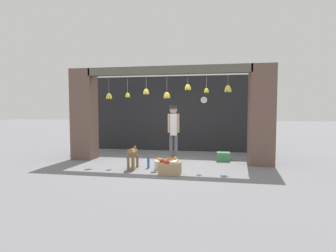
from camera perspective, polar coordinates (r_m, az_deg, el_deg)
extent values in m
plane|color=slate|center=(7.92, -0.46, -8.14)|extent=(60.00, 60.00, 0.00)
cube|color=#232326|center=(10.22, 2.07, 2.70)|extent=(6.82, 0.12, 2.90)
cube|color=brown|center=(8.95, -17.77, 2.39)|extent=(0.70, 0.60, 2.90)
cube|color=brown|center=(8.04, 19.68, 2.22)|extent=(0.70, 0.60, 2.90)
cube|color=#5B564C|center=(7.96, -0.31, 12.02)|extent=(4.92, 0.24, 0.24)
cylinder|color=#B2AD99|center=(8.40, -12.77, 8.80)|extent=(0.01, 0.01, 0.54)
ellipsoid|color=yellow|center=(8.35, -12.42, 6.37)|extent=(0.13, 0.07, 0.20)
ellipsoid|color=yellow|center=(8.42, -12.60, 6.34)|extent=(0.07, 0.13, 0.20)
ellipsoid|color=yellow|center=(8.39, -13.05, 6.35)|extent=(0.13, 0.07, 0.20)
ellipsoid|color=yellow|center=(8.33, -12.86, 6.37)|extent=(0.07, 0.13, 0.20)
cylinder|color=#B2AD99|center=(8.23, -8.82, 8.99)|extent=(0.01, 0.01, 0.53)
ellipsoid|color=yellow|center=(8.20, -8.53, 6.66)|extent=(0.10, 0.06, 0.16)
ellipsoid|color=yellow|center=(8.24, -8.59, 6.64)|extent=(0.08, 0.10, 0.17)
ellipsoid|color=yellow|center=(8.25, -8.85, 6.64)|extent=(0.08, 0.10, 0.17)
ellipsoid|color=yellow|center=(8.22, -9.06, 6.64)|extent=(0.10, 0.06, 0.16)
ellipsoid|color=yellow|center=(8.18, -9.00, 6.66)|extent=(0.08, 0.10, 0.17)
ellipsoid|color=yellow|center=(8.17, -8.74, 6.66)|extent=(0.08, 0.10, 0.17)
cylinder|color=#B2AD99|center=(8.06, -4.79, 9.54)|extent=(0.01, 0.01, 0.42)
ellipsoid|color=gold|center=(8.02, -4.45, 7.47)|extent=(0.12, 0.07, 0.19)
ellipsoid|color=gold|center=(8.07, -4.54, 7.44)|extent=(0.10, 0.12, 0.20)
ellipsoid|color=gold|center=(8.08, -4.87, 7.44)|extent=(0.10, 0.12, 0.20)
ellipsoid|color=gold|center=(8.05, -5.11, 7.45)|extent=(0.12, 0.07, 0.19)
ellipsoid|color=gold|center=(8.00, -5.02, 7.47)|extent=(0.10, 0.12, 0.20)
ellipsoid|color=gold|center=(7.99, -4.69, 7.48)|extent=(0.10, 0.12, 0.20)
cylinder|color=#B2AD99|center=(7.87, -0.26, 9.30)|extent=(0.01, 0.01, 0.53)
ellipsoid|color=gold|center=(7.84, 0.12, 6.72)|extent=(0.14, 0.07, 0.21)
ellipsoid|color=gold|center=(7.88, 0.03, 6.70)|extent=(0.12, 0.12, 0.22)
ellipsoid|color=gold|center=(7.90, -0.27, 6.69)|extent=(0.09, 0.14, 0.21)
ellipsoid|color=gold|center=(7.88, -0.57, 6.70)|extent=(0.13, 0.10, 0.22)
ellipsoid|color=gold|center=(7.83, -0.63, 6.72)|extent=(0.13, 0.10, 0.22)
ellipsoid|color=gold|center=(7.80, -0.41, 6.73)|extent=(0.09, 0.14, 0.21)
ellipsoid|color=gold|center=(7.80, -0.07, 6.73)|extent=(0.12, 0.12, 0.22)
cylinder|color=#B2AD99|center=(7.86, 4.33, 10.14)|extent=(0.01, 0.01, 0.30)
ellipsoid|color=yellow|center=(7.83, 4.68, 8.42)|extent=(0.13, 0.07, 0.20)
ellipsoid|color=yellow|center=(7.88, 4.47, 8.39)|extent=(0.09, 0.13, 0.20)
ellipsoid|color=yellow|center=(7.87, 4.05, 8.40)|extent=(0.12, 0.11, 0.21)
ellipsoid|color=yellow|center=(7.81, 4.01, 8.43)|extent=(0.12, 0.11, 0.21)
ellipsoid|color=yellow|center=(7.79, 4.40, 8.45)|extent=(0.09, 0.13, 0.20)
cylinder|color=#B2AD99|center=(7.74, 8.38, 9.73)|extent=(0.01, 0.01, 0.43)
ellipsoid|color=yellow|center=(7.72, 8.65, 7.65)|extent=(0.10, 0.05, 0.15)
ellipsoid|color=yellow|center=(7.76, 8.46, 7.64)|extent=(0.07, 0.10, 0.16)
ellipsoid|color=yellow|center=(7.74, 8.13, 7.65)|extent=(0.09, 0.08, 0.16)
ellipsoid|color=yellow|center=(7.70, 8.12, 7.67)|extent=(0.09, 0.08, 0.16)
ellipsoid|color=yellow|center=(7.68, 8.44, 7.67)|extent=(0.07, 0.10, 0.16)
cylinder|color=#B2AD99|center=(7.76, 12.92, 9.90)|extent=(0.01, 0.01, 0.36)
ellipsoid|color=yellow|center=(7.74, 13.29, 7.87)|extent=(0.14, 0.08, 0.22)
ellipsoid|color=yellow|center=(7.79, 13.00, 7.85)|extent=(0.10, 0.14, 0.22)
ellipsoid|color=yellow|center=(7.76, 12.56, 7.87)|extent=(0.13, 0.12, 0.23)
ellipsoid|color=yellow|center=(7.70, 12.58, 7.90)|extent=(0.13, 0.12, 0.23)
ellipsoid|color=yellow|center=(7.69, 13.04, 7.90)|extent=(0.10, 0.14, 0.22)
ellipsoid|color=olive|center=(7.20, -7.67, -5.68)|extent=(0.26, 0.59, 0.23)
cylinder|color=olive|center=(7.03, -7.57, -8.23)|extent=(0.07, 0.07, 0.35)
cylinder|color=olive|center=(7.07, -8.66, -8.18)|extent=(0.07, 0.07, 0.35)
cylinder|color=olive|center=(7.45, -6.69, -7.55)|extent=(0.07, 0.07, 0.35)
cylinder|color=olive|center=(7.48, -7.73, -7.51)|extent=(0.07, 0.07, 0.35)
ellipsoid|color=olive|center=(6.90, -8.36, -5.67)|extent=(0.16, 0.22, 0.16)
cone|color=brown|center=(6.87, -7.99, -5.00)|extent=(0.05, 0.05, 0.06)
cone|color=brown|center=(6.89, -8.73, -4.98)|extent=(0.05, 0.05, 0.06)
cylinder|color=olive|center=(7.50, -7.04, -5.12)|extent=(0.05, 0.19, 0.24)
cylinder|color=#56565B|center=(7.85, 1.71, -5.10)|extent=(0.11, 0.11, 0.85)
cylinder|color=#56565B|center=(7.86, 0.69, -5.09)|extent=(0.11, 0.11, 0.85)
cube|color=white|center=(7.78, 1.21, 0.32)|extent=(0.22, 0.19, 0.64)
cylinder|color=tan|center=(7.77, 2.24, 0.60)|extent=(0.06, 0.06, 0.56)
cylinder|color=tan|center=(7.78, 0.18, 0.61)|extent=(0.06, 0.06, 0.56)
sphere|color=tan|center=(7.76, 1.21, 3.48)|extent=(0.22, 0.22, 0.22)
cylinder|color=#2D2D2D|center=(7.76, 1.21, 4.17)|extent=(0.22, 0.22, 0.08)
cube|color=#2D2D2D|center=(7.65, 1.18, 3.93)|extent=(0.20, 0.14, 0.01)
cube|color=silver|center=(7.26, -0.32, -8.32)|extent=(0.57, 0.44, 0.23)
sphere|color=orange|center=(7.26, 0.07, -7.13)|extent=(0.08, 0.08, 0.08)
sphere|color=orange|center=(7.16, -1.81, -7.28)|extent=(0.08, 0.08, 0.08)
sphere|color=orange|center=(7.36, 1.57, -6.98)|extent=(0.08, 0.08, 0.08)
sphere|color=orange|center=(7.10, -1.18, -7.37)|extent=(0.08, 0.08, 0.08)
sphere|color=orange|center=(7.23, -2.15, -7.17)|extent=(0.08, 0.08, 0.08)
sphere|color=orange|center=(7.10, -0.14, -7.37)|extent=(0.08, 0.08, 0.08)
sphere|color=orange|center=(7.21, 0.75, -7.20)|extent=(0.08, 0.08, 0.08)
sphere|color=orange|center=(7.22, 0.55, -7.19)|extent=(0.08, 0.08, 0.08)
sphere|color=orange|center=(7.30, 1.65, -7.07)|extent=(0.08, 0.08, 0.08)
cube|color=tan|center=(6.60, 0.44, -9.26)|extent=(0.54, 0.35, 0.29)
sphere|color=red|center=(6.47, 0.00, -7.88)|extent=(0.08, 0.08, 0.08)
sphere|color=red|center=(6.67, -1.21, -7.54)|extent=(0.08, 0.08, 0.08)
sphere|color=red|center=(6.48, -0.38, -7.87)|extent=(0.08, 0.08, 0.08)
sphere|color=red|center=(6.52, -0.66, -7.79)|extent=(0.08, 0.08, 0.08)
sphere|color=red|center=(6.59, -1.52, -7.68)|extent=(0.08, 0.08, 0.08)
cube|color=#42844C|center=(8.47, 11.94, -6.51)|extent=(0.40, 0.38, 0.27)
cylinder|color=#2D60AD|center=(7.31, -4.31, -8.15)|extent=(0.07, 0.07, 0.25)
cylinder|color=black|center=(7.28, -4.31, -7.06)|extent=(0.04, 0.04, 0.03)
cylinder|color=black|center=(10.07, 7.82, 5.64)|extent=(0.26, 0.01, 0.26)
cylinder|color=white|center=(10.06, 7.82, 5.64)|extent=(0.24, 0.02, 0.24)
cube|color=black|center=(10.05, 7.82, 5.79)|extent=(0.01, 0.01, 0.07)
cube|color=black|center=(10.04, 8.02, 5.64)|extent=(0.09, 0.01, 0.01)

